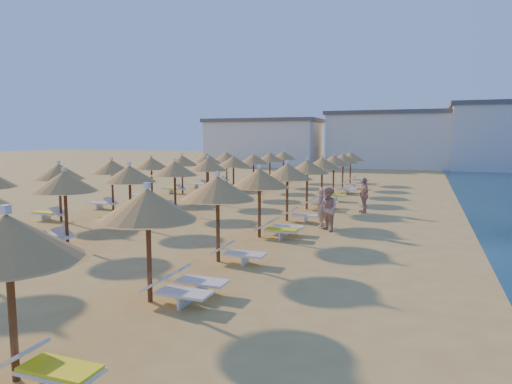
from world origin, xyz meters
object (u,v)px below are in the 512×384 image
at_px(parasol_row_east, 287,173).
at_px(beachgoer_b, 328,209).
at_px(beachgoer_a, 321,208).
at_px(beachgoer_c, 364,195).
at_px(parasol_row_west, 175,169).

bearing_deg(parasol_row_east, beachgoer_b, -36.81).
height_order(beachgoer_a, beachgoer_c, beachgoer_c).
height_order(beachgoer_b, beachgoer_a, beachgoer_b).
height_order(parasol_row_east, beachgoer_c, parasol_row_east).
height_order(parasol_row_east, parasol_row_west, same).
relative_size(parasol_row_west, beachgoer_a, 23.25).
xyz_separation_m(beachgoer_b, beachgoer_c, (0.80, 5.30, -0.00)).
bearing_deg(parasol_row_west, beachgoer_c, 22.08).
xyz_separation_m(parasol_row_west, beachgoer_a, (7.71, -0.96, -1.40)).
bearing_deg(parasol_row_east, beachgoer_c, 50.12).
relative_size(parasol_row_east, beachgoer_b, 21.85).
bearing_deg(parasol_row_east, parasol_row_west, 180.00).
bearing_deg(beachgoer_a, parasol_row_west, -100.85).
xyz_separation_m(parasol_row_east, beachgoer_b, (2.24, -1.67, -1.34)).
bearing_deg(parasol_row_west, beachgoer_b, -11.61).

